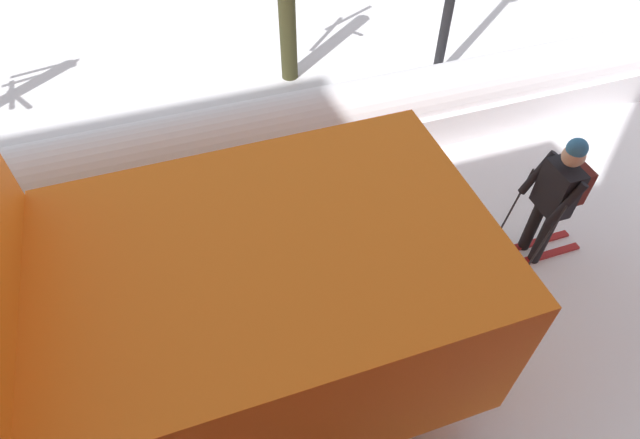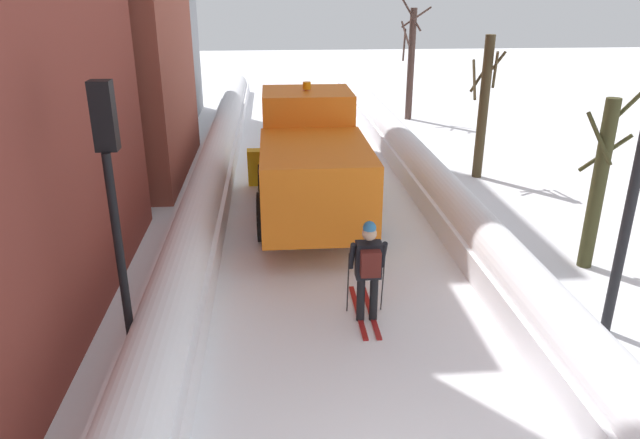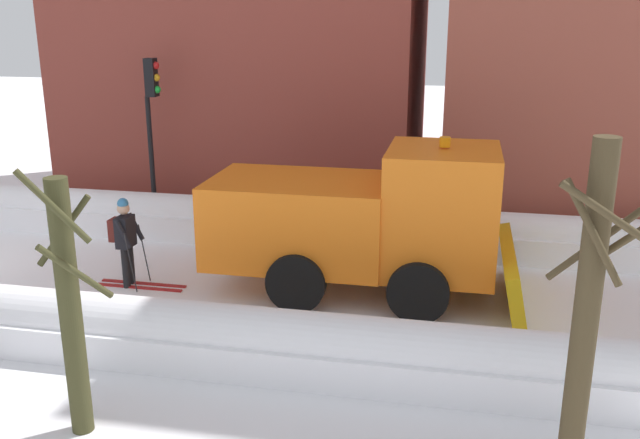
# 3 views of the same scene
# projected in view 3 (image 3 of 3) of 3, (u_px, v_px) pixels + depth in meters

# --- Properties ---
(ground_plane) EXTENTS (80.00, 80.00, 0.00)m
(ground_plane) POSITION_uv_depth(u_px,v_px,m) (418.00, 304.00, 12.99)
(ground_plane) COLOR white
(snowbank_left) EXTENTS (1.10, 36.00, 1.04)m
(snowbank_left) POSITION_uv_depth(u_px,v_px,m) (428.00, 233.00, 15.64)
(snowbank_left) COLOR white
(snowbank_left) RESTS_ON ground
(snowbank_right) EXTENTS (1.10, 36.00, 1.00)m
(snowbank_right) POSITION_uv_depth(u_px,v_px,m) (405.00, 358.00, 10.09)
(snowbank_right) COLOR white
(snowbank_right) RESTS_ON ground
(plow_truck) EXTENTS (3.20, 5.98, 3.12)m
(plow_truck) POSITION_uv_depth(u_px,v_px,m) (367.00, 220.00, 13.13)
(plow_truck) COLOR orange
(plow_truck) RESTS_ON ground
(skier) EXTENTS (0.62, 1.80, 1.81)m
(skier) POSITION_uv_depth(u_px,v_px,m) (125.00, 238.00, 13.59)
(skier) COLOR black
(skier) RESTS_ON ground
(traffic_light_pole) EXTENTS (0.28, 0.42, 4.21)m
(traffic_light_pole) POSITION_uv_depth(u_px,v_px,m) (152.00, 111.00, 16.64)
(traffic_light_pole) COLOR black
(traffic_light_pole) RESTS_ON ground
(bare_tree_near) EXTENTS (0.90, 0.96, 3.58)m
(bare_tree_near) POSITION_uv_depth(u_px,v_px,m) (70.00, 305.00, 8.58)
(bare_tree_near) COLOR #3D3B20
(bare_tree_near) RESTS_ON ground
(bare_tree_mid) EXTENTS (0.81, 1.03, 4.07)m
(bare_tree_mid) POSITION_uv_depth(u_px,v_px,m) (586.00, 315.00, 7.49)
(bare_tree_mid) COLOR #433721
(bare_tree_mid) RESTS_ON ground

